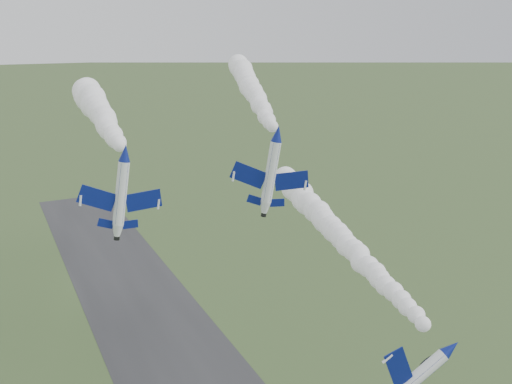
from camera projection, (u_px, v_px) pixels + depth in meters
jet_lead at (452, 348)px, 59.42m from camera, size 6.09×11.81×7.94m
smoke_trail_jet_lead at (336, 232)px, 88.50m from camera, size 14.03×57.73×4.70m
jet_pair_left at (125, 153)px, 70.24m from camera, size 10.33×12.46×3.32m
smoke_trail_jet_pair_left at (99, 112)px, 96.12m from camera, size 10.55×53.10×5.48m
jet_pair_right at (278, 134)px, 79.52m from camera, size 11.22×13.12×3.61m
smoke_trail_jet_pair_right at (251, 89)px, 114.02m from camera, size 27.05×64.64×5.07m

